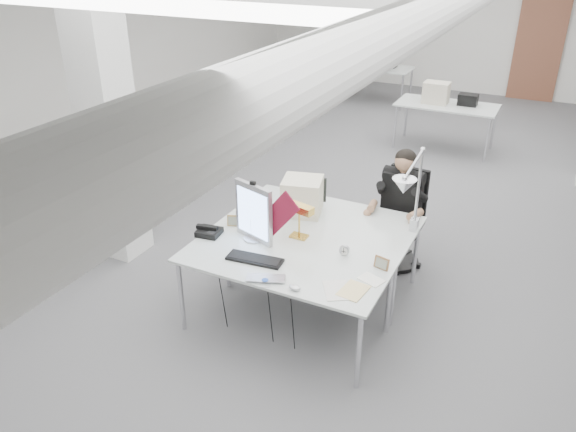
# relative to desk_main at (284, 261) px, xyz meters

# --- Properties ---
(room_shell) EXTENTS (10.04, 14.04, 3.24)m
(room_shell) POSITION_rel_desk_main_xyz_m (0.04, 2.63, 0.95)
(room_shell) COLOR #555558
(room_shell) RESTS_ON ground
(desk_main) EXTENTS (1.80, 0.90, 0.02)m
(desk_main) POSITION_rel_desk_main_xyz_m (0.00, 0.00, 0.00)
(desk_main) COLOR silver
(desk_main) RESTS_ON room_shell
(desk_second) EXTENTS (1.80, 0.90, 0.02)m
(desk_second) POSITION_rel_desk_main_xyz_m (0.00, 0.90, 0.00)
(desk_second) COLOR silver
(desk_second) RESTS_ON room_shell
(bg_desk_a) EXTENTS (1.60, 0.80, 0.02)m
(bg_desk_a) POSITION_rel_desk_main_xyz_m (0.20, 5.50, 0.00)
(bg_desk_a) COLOR silver
(bg_desk_a) RESTS_ON room_shell
(bg_desk_b) EXTENTS (1.60, 0.80, 0.02)m
(bg_desk_b) POSITION_rel_desk_main_xyz_m (-1.80, 7.70, 0.00)
(bg_desk_b) COLOR silver
(bg_desk_b) RESTS_ON room_shell
(filing_cabinet) EXTENTS (0.45, 0.55, 1.20)m
(filing_cabinet) POSITION_rel_desk_main_xyz_m (-3.50, 9.15, -0.14)
(filing_cabinet) COLOR gray
(filing_cabinet) RESTS_ON room_shell
(office_chair) EXTENTS (0.56, 0.56, 1.05)m
(office_chair) POSITION_rel_desk_main_xyz_m (0.58, 1.59, -0.22)
(office_chair) COLOR black
(office_chair) RESTS_ON room_shell
(seated_person) EXTENTS (0.52, 0.63, 0.89)m
(seated_person) POSITION_rel_desk_main_xyz_m (0.58, 1.54, 0.16)
(seated_person) COLOR black
(seated_person) RESTS_ON office_chair
(monitor) EXTENTS (0.43, 0.17, 0.54)m
(monitor) POSITION_rel_desk_main_xyz_m (-0.41, 0.21, 0.28)
(monitor) COLOR #B4B3B8
(monitor) RESTS_ON desk_main
(pennant) EXTENTS (0.46, 0.11, 0.50)m
(pennant) POSITION_rel_desk_main_xyz_m (-0.14, 0.17, 0.34)
(pennant) COLOR maroon
(pennant) RESTS_ON monitor
(keyboard) EXTENTS (0.50, 0.21, 0.02)m
(keyboard) POSITION_rel_desk_main_xyz_m (-0.22, -0.12, 0.02)
(keyboard) COLOR black
(keyboard) RESTS_ON desk_main
(laptop) EXTENTS (0.37, 0.30, 0.02)m
(laptop) POSITION_rel_desk_main_xyz_m (0.02, -0.39, 0.02)
(laptop) COLOR #B7B7BC
(laptop) RESTS_ON desk_main
(mouse) EXTENTS (0.10, 0.07, 0.04)m
(mouse) POSITION_rel_desk_main_xyz_m (0.27, -0.37, 0.03)
(mouse) COLOR silver
(mouse) RESTS_ON desk_main
(bankers_lamp) EXTENTS (0.30, 0.17, 0.32)m
(bankers_lamp) POSITION_rel_desk_main_xyz_m (-0.06, 0.42, 0.17)
(bankers_lamp) COLOR gold
(bankers_lamp) RESTS_ON desk_main
(desk_phone) EXTENTS (0.23, 0.22, 0.05)m
(desk_phone) POSITION_rel_desk_main_xyz_m (-0.83, 0.09, 0.04)
(desk_phone) COLOR black
(desk_phone) RESTS_ON desk_main
(picture_frame_left) EXTENTS (0.14, 0.08, 0.11)m
(picture_frame_left) POSITION_rel_desk_main_xyz_m (-0.71, 0.35, 0.07)
(picture_frame_left) COLOR #A68247
(picture_frame_left) RESTS_ON desk_main
(picture_frame_right) EXTENTS (0.14, 0.06, 0.11)m
(picture_frame_right) POSITION_rel_desk_main_xyz_m (0.79, 0.24, 0.07)
(picture_frame_right) COLOR #A47146
(picture_frame_right) RESTS_ON desk_main
(desk_clock) EXTENTS (0.09, 0.05, 0.09)m
(desk_clock) POSITION_rel_desk_main_xyz_m (0.43, 0.30, 0.06)
(desk_clock) COLOR #A3A3A7
(desk_clock) RESTS_ON desk_main
(paper_stack_a) EXTENTS (0.31, 0.34, 0.01)m
(paper_stack_a) POSITION_rel_desk_main_xyz_m (0.58, -0.23, 0.02)
(paper_stack_a) COLOR silver
(paper_stack_a) RESTS_ON desk_main
(paper_stack_b) EXTENTS (0.22, 0.28, 0.01)m
(paper_stack_b) POSITION_rel_desk_main_xyz_m (0.70, -0.18, 0.02)
(paper_stack_b) COLOR #F3D791
(paper_stack_b) RESTS_ON desk_main
(paper_stack_c) EXTENTS (0.23, 0.20, 0.01)m
(paper_stack_c) POSITION_rel_desk_main_xyz_m (0.77, 0.04, 0.02)
(paper_stack_c) COLOR white
(paper_stack_c) RESTS_ON desk_main
(beige_monitor) EXTENTS (0.46, 0.45, 0.36)m
(beige_monitor) POSITION_rel_desk_main_xyz_m (-0.25, 0.90, 0.19)
(beige_monitor) COLOR beige
(beige_monitor) RESTS_ON desk_second
(architect_lamp) EXTENTS (0.25, 0.65, 0.82)m
(architect_lamp) POSITION_rel_desk_main_xyz_m (0.85, 0.78, 0.42)
(architect_lamp) COLOR silver
(architect_lamp) RESTS_ON desk_second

